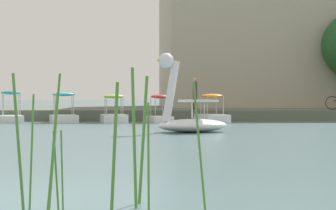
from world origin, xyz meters
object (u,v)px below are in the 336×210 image
swan_boat (189,117)px  person_on_path (195,93)px  pedal_boat_lime (114,115)px  pedal_boat_orange (212,114)px  pedal_boat_teal (11,112)px  pedal_boat_red (159,114)px  pedal_boat_cyan (64,114)px

swan_boat → person_on_path: bearing=86.0°
pedal_boat_lime → pedal_boat_orange: bearing=-0.6°
pedal_boat_teal → person_on_path: size_ratio=1.25×
pedal_boat_lime → pedal_boat_teal: 5.12m
pedal_boat_teal → pedal_boat_red: bearing=-1.7°
pedal_boat_lime → pedal_boat_teal: bearing=176.3°
pedal_boat_orange → person_on_path: (-0.64, 3.64, 1.09)m
pedal_boat_lime → person_on_path: (4.17, 3.59, 1.13)m
pedal_boat_red → person_on_path: (1.95, 3.47, 1.10)m
swan_boat → pedal_boat_red: 8.41m
pedal_boat_lime → person_on_path: size_ratio=1.25×
swan_boat → pedal_boat_cyan: bearing=124.4°
pedal_boat_red → pedal_boat_orange: bearing=-3.6°
person_on_path → pedal_boat_red: bearing=-119.3°
pedal_boat_orange → pedal_boat_red: size_ratio=1.11×
swan_boat → pedal_boat_red: swan_boat is taller
swan_boat → pedal_boat_teal: 12.01m
pedal_boat_cyan → person_on_path: size_ratio=1.33×
pedal_boat_lime → pedal_boat_teal: (-5.10, 0.33, 0.12)m
swan_boat → pedal_boat_teal: bearing=134.6°
pedal_boat_orange → pedal_boat_lime: pedal_boat_orange is taller
swan_boat → pedal_boat_lime: 8.87m
swan_boat → pedal_boat_cyan: size_ratio=1.24×
pedal_boat_lime → pedal_boat_cyan: size_ratio=0.93×
pedal_boat_orange → pedal_boat_cyan: bearing=177.2°
pedal_boat_orange → person_on_path: person_on_path is taller
pedal_boat_lime → swan_boat: bearing=-67.9°
pedal_boat_red → pedal_boat_cyan: bearing=177.7°
person_on_path → pedal_boat_cyan: bearing=-153.8°
pedal_boat_orange → pedal_boat_teal: 9.92m
swan_boat → pedal_boat_lime: size_ratio=1.33×
pedal_boat_orange → pedal_boat_teal: size_ratio=1.03×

